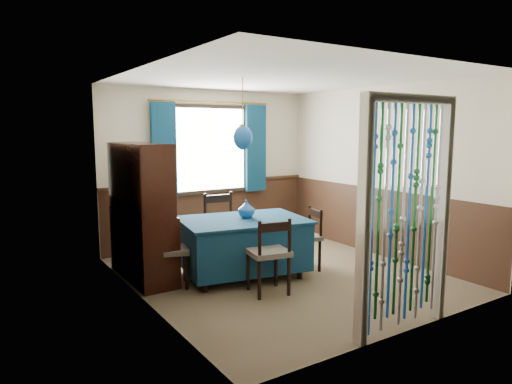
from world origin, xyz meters
TOP-DOWN VIEW (x-y plane):
  - floor at (0.00, 0.00)m, footprint 4.00×4.00m
  - ceiling at (0.00, 0.00)m, footprint 4.00×4.00m
  - wall_back at (0.00, 2.00)m, footprint 3.60×0.00m
  - wall_front at (0.00, -2.00)m, footprint 3.60×0.00m
  - wall_left at (-1.80, 0.00)m, footprint 0.00×4.00m
  - wall_right at (1.80, 0.00)m, footprint 0.00×4.00m
  - wainscot_back at (0.00, 1.99)m, footprint 3.60×0.00m
  - wainscot_front at (0.00, -1.99)m, footprint 3.60×0.00m
  - wainscot_left at (-1.79, 0.00)m, footprint 0.00×4.00m
  - wainscot_right at (1.79, 0.00)m, footprint 0.00×4.00m
  - window at (0.00, 1.95)m, footprint 1.32×0.12m
  - doorway at (0.00, -1.94)m, footprint 1.16×0.12m
  - dining_table at (-0.44, 0.22)m, footprint 1.72×1.33m
  - chair_near at (-0.52, -0.49)m, footprint 0.51×0.49m
  - chair_far at (-0.35, 0.93)m, footprint 0.52×0.50m
  - chair_left at (-1.38, 0.35)m, footprint 0.50×0.52m
  - chair_right at (0.41, 0.02)m, footprint 0.47×0.49m
  - sideboard at (-1.55, 0.84)m, footprint 0.47×1.31m
  - pendant_lamp at (-0.44, 0.22)m, footprint 0.24×0.24m
  - vase_table at (-0.36, 0.26)m, footprint 0.22×0.22m
  - bowl_shelf at (-1.49, 0.60)m, footprint 0.28×0.28m
  - vase_sideboard at (-1.49, 1.06)m, footprint 0.22×0.22m

SIDE VIEW (x-z plane):
  - floor at x=0.00m, z-range 0.00..0.00m
  - dining_table at x=-0.44m, z-range 0.06..0.81m
  - chair_left at x=-1.38m, z-range 0.03..0.85m
  - chair_right at x=0.41m, z-range 0.03..0.86m
  - chair_near at x=-0.52m, z-range 0.03..0.92m
  - wainscot_back at x=0.00m, z-range -1.30..2.30m
  - wainscot_front at x=0.00m, z-range -1.30..2.30m
  - wainscot_left at x=-1.79m, z-range -1.50..2.50m
  - wainscot_right at x=1.79m, z-range -1.50..2.50m
  - chair_far at x=-0.35m, z-range 0.03..1.00m
  - sideboard at x=-1.55m, z-range -0.26..1.45m
  - vase_table at x=-0.36m, z-range 0.75..0.95m
  - vase_sideboard at x=-1.49m, z-range 0.85..1.06m
  - doorway at x=0.00m, z-range -0.04..2.14m
  - bowl_shelf at x=-1.49m, z-range 1.17..1.22m
  - wall_back at x=0.00m, z-range -0.55..3.05m
  - wall_front at x=0.00m, z-range -0.55..3.05m
  - wall_left at x=-1.80m, z-range -0.75..3.25m
  - wall_right at x=1.80m, z-range -0.75..3.25m
  - window at x=0.00m, z-range 0.84..2.26m
  - pendant_lamp at x=-0.44m, z-range 1.33..2.21m
  - ceiling at x=0.00m, z-range 2.50..2.50m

